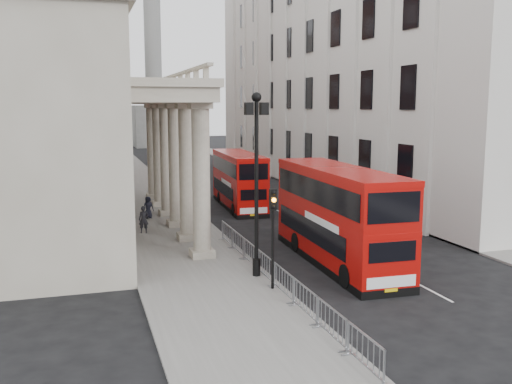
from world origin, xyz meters
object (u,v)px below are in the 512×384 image
Objects in this scene: lamp_post_south at (256,172)px; lamp_post_north at (160,136)px; bus_far at (239,179)px; pedestrian_c at (148,207)px; bus_near at (338,214)px; pedestrian_a at (144,220)px; traffic_light at (273,220)px; monument_column at (153,63)px; pedestrian_b at (130,207)px; lamp_post_mid at (190,148)px.

lamp_post_south is 1.00× the size of lamp_post_north.
bus_far is 8.01m from pedestrian_c.
pedestrian_c is (-7.81, 13.93, -1.64)m from bus_near.
bus_near reaches higher than pedestrian_a.
traffic_light is (0.10, -2.02, -1.80)m from lamp_post_south.
traffic_light is (0.10, -34.02, -1.80)m from lamp_post_north.
pedestrian_a is (-10.57, -77.45, -15.03)m from monument_column.
bus_far is at bearing 93.41° from bus_near.
monument_column reaches higher than bus_near.
traffic_light is 0.38× the size of bus_near.
monument_column is 5.45× the size of bus_far.
lamp_post_north is at bearing 90.91° from pedestrian_a.
bus_near is 6.79× the size of pedestrian_b.
bus_far is (4.17, 2.13, -2.69)m from lamp_post_mid.
bus_near is at bearing -81.41° from lamp_post_north.
pedestrian_b is (-4.42, -16.62, -3.96)m from lamp_post_north.
monument_column reaches higher than pedestrian_b.
monument_column is 6.51× the size of lamp_post_north.
pedestrian_a is at bearing -97.77° from monument_column.
traffic_light is 2.58× the size of pedestrian_a.
bus_near is at bearing 15.19° from lamp_post_south.
monument_column is 79.60m from pedestrian_a.
pedestrian_a is (-3.97, 10.55, -3.96)m from lamp_post_south.
monument_column reaches higher than lamp_post_mid.
lamp_post_mid is 5.02× the size of pedestrian_b.
monument_column reaches higher than lamp_post_north.
bus_near is 16.05m from pedestrian_c.
pedestrian_a is (-8.61, 9.29, -1.57)m from bus_near.
lamp_post_north is 34.07m from traffic_light.
bus_far is at bearing -73.28° from lamp_post_north.
pedestrian_b is 1.08× the size of pedestrian_c.
pedestrian_b is (-4.42, 15.38, -3.96)m from lamp_post_south.
lamp_post_south is 5.00× the size of pedestrian_a.
lamp_post_north reaches higher than traffic_light.
monument_column is at bearing 85.87° from traffic_light.
lamp_post_south is at bearing -57.98° from pedestrian_a.
bus_far is at bearing 77.05° from lamp_post_south.
lamp_post_south is at bearing -90.00° from lamp_post_north.
lamp_post_south reaches higher than pedestrian_a.
traffic_light is at bearing -89.83° from lamp_post_north.
bus_near is (4.54, 3.28, -0.59)m from traffic_light.
lamp_post_south is 5.37m from bus_near.
bus_near is 16.85m from pedestrian_b.
pedestrian_a is at bearing -126.08° from lamp_post_mid.
lamp_post_south is 2.71m from traffic_light.
lamp_post_mid reaches higher than bus_near.
lamp_post_south is at bearing 106.68° from pedestrian_b.
lamp_post_mid is 18.11m from traffic_light.
lamp_post_mid is 7.82m from pedestrian_a.
lamp_post_north is 1.93× the size of traffic_light.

